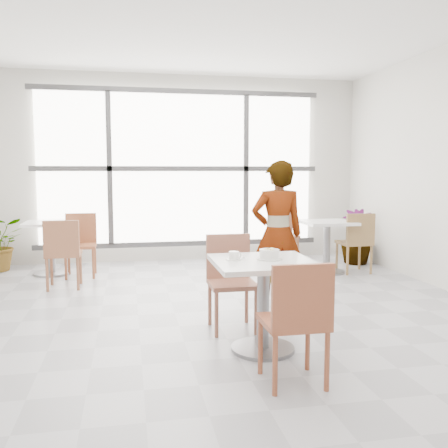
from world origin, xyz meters
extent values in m
plane|color=#9E9EA5|center=(0.00, 0.00, 0.00)|extent=(7.00, 7.00, 0.00)
plane|color=silver|center=(0.00, 3.50, 1.50)|extent=(6.00, 0.00, 6.00)
cube|color=white|center=(0.00, 3.44, 1.50)|extent=(4.40, 0.04, 2.40)
cube|color=#3F3F42|center=(0.00, 3.41, 1.50)|extent=(4.60, 0.05, 0.08)
cube|color=#3F3F42|center=(-1.10, 3.41, 1.50)|extent=(0.08, 0.05, 2.40)
cube|color=#3F3F42|center=(1.10, 3.41, 1.50)|extent=(0.08, 0.05, 2.40)
cube|color=#3F3F42|center=(0.00, 3.41, 0.28)|extent=(4.60, 0.05, 0.08)
cube|color=#3F3F42|center=(0.00, 3.41, 2.72)|extent=(4.60, 0.05, 0.08)
cube|color=silver|center=(0.23, -0.76, 0.73)|extent=(0.80, 0.80, 0.04)
cylinder|color=slate|center=(0.23, -0.76, 0.35)|extent=(0.10, 0.10, 0.71)
cylinder|color=slate|center=(0.23, -0.76, 0.01)|extent=(0.52, 0.52, 0.03)
cube|color=brown|center=(0.27, -1.38, 0.43)|extent=(0.42, 0.42, 0.04)
cube|color=brown|center=(0.27, -1.57, 0.66)|extent=(0.42, 0.04, 0.42)
cylinder|color=brown|center=(0.45, -1.20, 0.21)|extent=(0.04, 0.04, 0.41)
cylinder|color=brown|center=(0.45, -1.56, 0.21)|extent=(0.04, 0.04, 0.41)
cylinder|color=brown|center=(0.09, -1.20, 0.21)|extent=(0.04, 0.04, 0.41)
cylinder|color=brown|center=(0.09, -1.56, 0.21)|extent=(0.04, 0.04, 0.41)
cube|color=#945A46|center=(0.10, -0.19, 0.43)|extent=(0.42, 0.42, 0.04)
cube|color=#945A46|center=(0.10, 0.00, 0.66)|extent=(0.42, 0.04, 0.42)
cylinder|color=#945A46|center=(-0.08, -0.37, 0.21)|extent=(0.04, 0.04, 0.41)
cylinder|color=#945A46|center=(-0.08, -0.01, 0.21)|extent=(0.04, 0.04, 0.41)
cylinder|color=#945A46|center=(0.28, -0.37, 0.21)|extent=(0.04, 0.04, 0.41)
cylinder|color=#945A46|center=(0.28, -0.01, 0.21)|extent=(0.04, 0.04, 0.41)
cylinder|color=white|center=(0.29, -0.73, 0.76)|extent=(0.21, 0.21, 0.01)
cylinder|color=white|center=(0.29, -0.73, 0.80)|extent=(0.16, 0.16, 0.07)
torus|color=white|center=(0.29, -0.73, 0.83)|extent=(0.16, 0.16, 0.01)
cylinder|color=#CEC28C|center=(0.29, -0.73, 0.80)|extent=(0.14, 0.14, 0.05)
cylinder|color=#F5E29E|center=(0.31, -0.73, 0.83)|extent=(0.03, 0.03, 0.02)
cylinder|color=beige|center=(0.29, -0.73, 0.83)|extent=(0.03, 0.03, 0.02)
cylinder|color=#EBE497|center=(0.31, -0.72, 0.83)|extent=(0.03, 0.03, 0.02)
cylinder|color=beige|center=(0.30, -0.76, 0.83)|extent=(0.03, 0.03, 0.01)
cylinder|color=beige|center=(0.26, -0.72, 0.83)|extent=(0.03, 0.03, 0.01)
cylinder|color=#F1EA9C|center=(0.32, -0.70, 0.83)|extent=(0.03, 0.03, 0.02)
cylinder|color=beige|center=(0.29, -0.68, 0.83)|extent=(0.03, 0.03, 0.01)
cylinder|color=beige|center=(0.31, -0.73, 0.83)|extent=(0.03, 0.03, 0.02)
cylinder|color=beige|center=(0.29, -0.73, 0.83)|extent=(0.03, 0.03, 0.02)
cylinder|color=beige|center=(0.29, -0.70, 0.84)|extent=(0.03, 0.03, 0.02)
cylinder|color=beige|center=(0.30, -0.76, 0.84)|extent=(0.03, 0.03, 0.02)
cylinder|color=white|center=(0.00, -0.69, 0.75)|extent=(0.13, 0.13, 0.01)
cylinder|color=white|center=(0.00, -0.69, 0.79)|extent=(0.08, 0.08, 0.06)
torus|color=white|center=(0.05, -0.69, 0.79)|extent=(0.05, 0.01, 0.05)
cylinder|color=black|center=(0.00, -0.69, 0.81)|extent=(0.07, 0.07, 0.00)
cube|color=silver|center=(0.05, -0.71, 0.76)|extent=(0.09, 0.05, 0.00)
sphere|color=silver|center=(0.09, -0.69, 0.76)|extent=(0.02, 0.02, 0.02)
imported|color=black|center=(0.74, 0.51, 0.79)|extent=(0.58, 0.38, 1.57)
cube|color=white|center=(-1.91, 2.70, 0.73)|extent=(0.70, 0.70, 0.04)
cylinder|color=gray|center=(-1.91, 2.70, 0.35)|extent=(0.10, 0.10, 0.71)
cylinder|color=gray|center=(-1.91, 2.70, 0.01)|extent=(0.52, 0.52, 0.03)
cube|color=silver|center=(1.97, 2.04, 0.73)|extent=(0.70, 0.70, 0.04)
cylinder|color=slate|center=(1.97, 2.04, 0.35)|extent=(0.10, 0.10, 0.71)
cylinder|color=slate|center=(1.97, 2.04, 0.01)|extent=(0.52, 0.52, 0.03)
cube|color=brown|center=(-1.63, 1.82, 0.43)|extent=(0.42, 0.42, 0.04)
cube|color=brown|center=(-1.63, 1.63, 0.66)|extent=(0.42, 0.04, 0.42)
cylinder|color=brown|center=(-1.45, 2.00, 0.21)|extent=(0.04, 0.04, 0.41)
cylinder|color=brown|center=(-1.45, 1.64, 0.21)|extent=(0.04, 0.04, 0.41)
cylinder|color=brown|center=(-1.81, 2.00, 0.21)|extent=(0.04, 0.04, 0.41)
cylinder|color=brown|center=(-1.81, 1.64, 0.21)|extent=(0.04, 0.04, 0.41)
cube|color=brown|center=(-1.49, 2.45, 0.43)|extent=(0.42, 0.42, 0.04)
cube|color=brown|center=(-1.49, 2.64, 0.66)|extent=(0.42, 0.04, 0.42)
cylinder|color=brown|center=(-1.67, 2.27, 0.21)|extent=(0.04, 0.04, 0.41)
cylinder|color=brown|center=(-1.67, 2.63, 0.21)|extent=(0.04, 0.04, 0.41)
cylinder|color=brown|center=(-1.31, 2.27, 0.21)|extent=(0.04, 0.04, 0.41)
cylinder|color=brown|center=(-1.31, 2.63, 0.21)|extent=(0.04, 0.04, 0.41)
cube|color=olive|center=(2.37, 2.00, 0.43)|extent=(0.42, 0.42, 0.04)
cube|color=olive|center=(2.37, 1.81, 0.66)|extent=(0.42, 0.04, 0.42)
cylinder|color=olive|center=(2.55, 2.18, 0.21)|extent=(0.04, 0.04, 0.41)
cylinder|color=olive|center=(2.55, 1.82, 0.21)|extent=(0.04, 0.04, 0.41)
cylinder|color=olive|center=(2.19, 2.18, 0.21)|extent=(0.04, 0.04, 0.41)
cylinder|color=olive|center=(2.19, 1.82, 0.21)|extent=(0.04, 0.04, 0.41)
cube|color=brown|center=(1.61, 2.94, 0.43)|extent=(0.42, 0.42, 0.04)
cube|color=brown|center=(1.61, 3.13, 0.66)|extent=(0.42, 0.04, 0.42)
cylinder|color=brown|center=(1.43, 2.76, 0.21)|extent=(0.04, 0.04, 0.41)
cylinder|color=brown|center=(1.43, 3.12, 0.21)|extent=(0.04, 0.04, 0.41)
cylinder|color=brown|center=(1.79, 2.76, 0.21)|extent=(0.04, 0.04, 0.41)
cylinder|color=brown|center=(1.79, 3.12, 0.21)|extent=(0.04, 0.04, 0.41)
imported|color=#407035|center=(2.70, 2.60, 0.43)|extent=(0.63, 0.63, 0.86)
camera|label=1|loc=(-0.83, -4.51, 1.47)|focal=39.31mm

